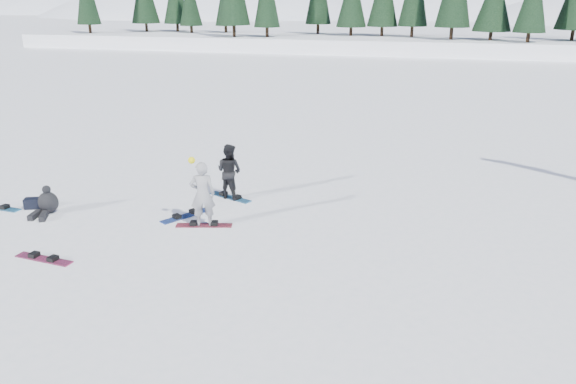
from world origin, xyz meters
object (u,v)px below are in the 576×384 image
object	(u,v)px
snowboard_loose_a	(185,216)
gear_bag	(33,203)
snowboarder_man	(229,171)
snowboard_loose_b	(44,259)
seated_rider	(47,203)
snowboarder_woman	(202,194)

from	to	relation	value
snowboard_loose_a	gear_bag	bearing A→B (deg)	127.86
snowboarder_man	snowboard_loose_b	size ratio (longest dim) A/B	1.13
gear_bag	snowboard_loose_b	xyz separation A→B (m)	(2.54, -2.83, -0.14)
gear_bag	snowboarder_man	bearing A→B (deg)	24.44
seated_rider	snowboard_loose_a	size ratio (longest dim) A/B	0.70
snowboarder_woman	seated_rider	distance (m)	4.68
seated_rider	snowboard_loose_a	world-z (taller)	seated_rider
snowboarder_woman	snowboard_loose_b	xyz separation A→B (m)	(-2.80, -2.90, -0.89)
snowboarder_woman	snowboarder_man	world-z (taller)	snowboarder_woman
snowboarder_woman	snowboard_loose_a	world-z (taller)	snowboarder_woman
seated_rider	snowboarder_woman	bearing A→B (deg)	-14.86
snowboarder_woman	snowboard_loose_a	size ratio (longest dim) A/B	1.29
snowboarder_man	snowboard_loose_a	distance (m)	2.08
gear_bag	snowboard_loose_b	world-z (taller)	gear_bag
snowboarder_woman	gear_bag	size ratio (longest dim) A/B	4.31
snowboarder_man	gear_bag	size ratio (longest dim) A/B	3.76
gear_bag	snowboard_loose_b	size ratio (longest dim) A/B	0.30
snowboarder_woman	snowboard_loose_a	distance (m)	1.29
snowboard_loose_a	snowboard_loose_b	distance (m)	3.95
seated_rider	gear_bag	world-z (taller)	seated_rider
snowboard_loose_a	snowboard_loose_b	bearing A→B (deg)	-179.97
snowboarder_man	snowboard_loose_a	bearing A→B (deg)	84.92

